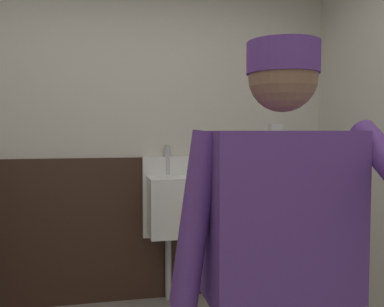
# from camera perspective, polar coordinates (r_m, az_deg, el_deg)

# --- Properties ---
(wall_back) EXTENTS (3.87, 0.12, 2.82)m
(wall_back) POSITION_cam_1_polar(r_m,az_deg,el_deg) (3.38, -8.39, 4.00)
(wall_back) COLOR beige
(wall_back) RESTS_ON ground_plane
(wainscot_band_back) EXTENTS (3.27, 0.03, 1.14)m
(wainscot_band_back) POSITION_cam_1_polar(r_m,az_deg,el_deg) (3.40, -8.19, -10.23)
(wainscot_band_back) COLOR #382319
(wainscot_band_back) RESTS_ON ground_plane
(urinal_solo) EXTENTS (0.40, 0.34, 1.24)m
(urinal_solo) POSITION_cam_1_polar(r_m,az_deg,el_deg) (3.25, -3.04, -7.12)
(urinal_solo) COLOR white
(urinal_solo) RESTS_ON ground_plane
(person) EXTENTS (0.71, 0.60, 1.64)m
(person) POSITION_cam_1_polar(r_m,az_deg,el_deg) (1.42, 12.27, -12.54)
(person) COLOR #2D3342
(person) RESTS_ON ground_plane
(soap_dispenser) EXTENTS (0.10, 0.07, 0.18)m
(soap_dispenser) POSITION_cam_1_polar(r_m,az_deg,el_deg) (3.58, 11.46, 2.57)
(soap_dispenser) COLOR silver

